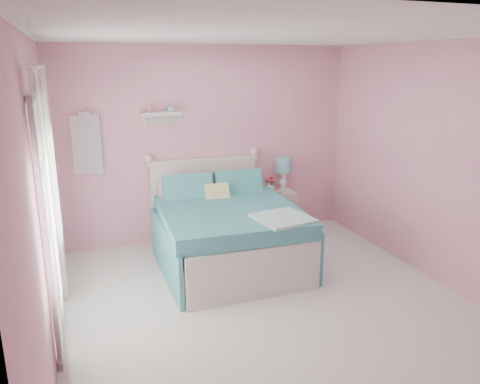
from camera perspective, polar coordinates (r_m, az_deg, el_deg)
floor at (r=4.78m, az=4.12°, el=-14.34°), size 4.50×4.50×0.00m
room_shell at (r=4.22m, az=4.54°, el=4.64°), size 4.50×4.50×4.50m
bed at (r=5.66m, az=-1.75°, el=-4.97°), size 1.62×1.99×1.13m
nightstand at (r=6.70m, az=4.57°, el=-2.43°), size 0.43×0.43×0.62m
table_lamp at (r=6.62m, az=5.30°, el=2.99°), size 0.23×0.23×0.46m
vase at (r=6.56m, az=3.74°, el=0.64°), size 0.15×0.15×0.14m
teacup at (r=6.45m, az=4.51°, el=0.10°), size 0.13×0.13×0.08m
roses at (r=6.53m, az=3.75°, el=1.57°), size 0.14×0.11×0.12m
wall_shelf at (r=6.09m, az=-9.67°, el=9.29°), size 0.50×0.15×0.25m
hanging_dress at (r=6.03m, az=-18.18°, el=5.45°), size 0.34×0.03×0.72m
french_door at (r=4.37m, az=-22.28°, el=-3.02°), size 0.04×1.32×2.16m
curtain_near at (r=3.63m, az=-21.96°, el=-4.94°), size 0.04×0.40×2.32m
curtain_far at (r=5.06m, az=-21.63°, el=0.73°), size 0.04×0.40×2.32m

